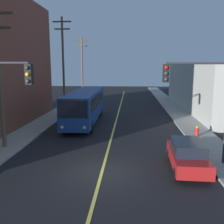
{
  "coord_description": "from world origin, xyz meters",
  "views": [
    {
      "loc": [
        1.52,
        -13.05,
        5.7
      ],
      "look_at": [
        0.0,
        7.43,
        2.0
      ],
      "focal_mm": 40.99,
      "sensor_mm": 36.0,
      "label": 1
    }
  ],
  "objects_px": {
    "city_bus": "(85,105)",
    "fire_hydrant": "(197,131)",
    "parked_car_red": "(188,155)",
    "traffic_signal_right_corner": "(201,91)",
    "utility_pole_far": "(82,65)",
    "utility_pole_mid": "(63,60)"
  },
  "relations": [
    {
      "from": "utility_pole_mid",
      "to": "traffic_signal_right_corner",
      "type": "relative_size",
      "value": 1.95
    },
    {
      "from": "utility_pole_mid",
      "to": "fire_hydrant",
      "type": "distance_m",
      "value": 20.13
    },
    {
      "from": "traffic_signal_right_corner",
      "to": "parked_car_red",
      "type": "bearing_deg",
      "value": -132.65
    },
    {
      "from": "city_bus",
      "to": "traffic_signal_right_corner",
      "type": "bearing_deg",
      "value": -51.98
    },
    {
      "from": "city_bus",
      "to": "traffic_signal_right_corner",
      "type": "relative_size",
      "value": 2.03
    },
    {
      "from": "utility_pole_mid",
      "to": "utility_pole_far",
      "type": "bearing_deg",
      "value": 89.75
    },
    {
      "from": "utility_pole_mid",
      "to": "traffic_signal_right_corner",
      "type": "distance_m",
      "value": 22.77
    },
    {
      "from": "parked_car_red",
      "to": "traffic_signal_right_corner",
      "type": "bearing_deg",
      "value": 47.35
    },
    {
      "from": "city_bus",
      "to": "utility_pole_mid",
      "type": "distance_m",
      "value": 10.12
    },
    {
      "from": "fire_hydrant",
      "to": "parked_car_red",
      "type": "bearing_deg",
      "value": -108.18
    },
    {
      "from": "utility_pole_far",
      "to": "fire_hydrant",
      "type": "distance_m",
      "value": 29.79
    },
    {
      "from": "parked_car_red",
      "to": "fire_hydrant",
      "type": "bearing_deg",
      "value": 71.82
    },
    {
      "from": "city_bus",
      "to": "parked_car_red",
      "type": "height_order",
      "value": "city_bus"
    },
    {
      "from": "city_bus",
      "to": "utility_pole_far",
      "type": "xyz_separation_m",
      "value": [
        -4.19,
        20.58,
        4.12
      ]
    },
    {
      "from": "parked_car_red",
      "to": "utility_pole_far",
      "type": "height_order",
      "value": "utility_pole_far"
    },
    {
      "from": "utility_pole_mid",
      "to": "traffic_signal_right_corner",
      "type": "xyz_separation_m",
      "value": [
        12.74,
        -18.75,
        -2.23
      ]
    },
    {
      "from": "utility_pole_mid",
      "to": "city_bus",
      "type": "bearing_deg",
      "value": -61.72
    },
    {
      "from": "city_bus",
      "to": "fire_hydrant",
      "type": "xyz_separation_m",
      "value": [
        9.93,
        -5.1,
        -1.23
      ]
    },
    {
      "from": "parked_car_red",
      "to": "traffic_signal_right_corner",
      "type": "relative_size",
      "value": 0.74
    },
    {
      "from": "parked_car_red",
      "to": "utility_pole_far",
      "type": "bearing_deg",
      "value": 110.4
    },
    {
      "from": "utility_pole_far",
      "to": "parked_car_red",
      "type": "bearing_deg",
      "value": -69.6
    },
    {
      "from": "city_bus",
      "to": "fire_hydrant",
      "type": "relative_size",
      "value": 14.5
    }
  ]
}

